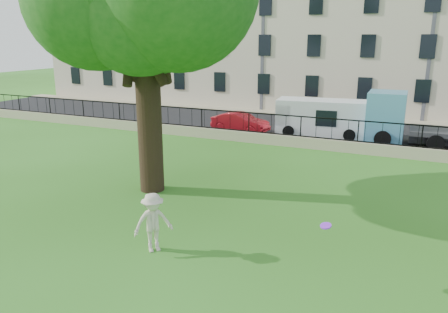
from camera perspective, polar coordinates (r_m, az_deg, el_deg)
The scene contains 11 objects.
ground at distance 13.53m, azimuth -3.36°, elevation -10.16°, with size 120.00×120.00×0.00m, color #2D6317.
retaining_wall at distance 24.14m, azimuth 9.90°, elevation 1.90°, with size 50.00×0.40×0.60m, color tan.
iron_railing at distance 23.96m, azimuth 9.99°, elevation 3.88°, with size 50.00×0.05×1.13m.
street at distance 28.68m, azimuth 12.26°, elevation 3.29°, with size 60.00×9.00×0.01m, color black.
sidewalk at distance 33.69m, azimuth 14.17°, elevation 5.03°, with size 60.00×1.40×0.12m, color tan.
building_row at distance 38.80m, azimuth 16.45°, elevation 16.37°, with size 56.40×10.40×13.80m.
man at distance 12.39m, azimuth -9.24°, elevation -8.51°, with size 1.10×0.63×1.71m, color beige.
frisbee at distance 10.77m, azimuth 13.15°, elevation -8.80°, with size 0.27×0.27×0.03m, color #962AF0.
red_sedan at distance 27.68m, azimuth 2.14°, elevation 4.48°, with size 1.29×3.69×1.22m, color #AE1520.
white_van at distance 27.15m, azimuth 12.52°, elevation 4.95°, with size 5.20×2.03×2.18m, color silver.
blue_truck at distance 26.32m, azimuth 25.66°, elevation 4.25°, with size 6.88×2.44×2.88m, color #5096BC.
Camera 1 is at (5.72, -10.79, 5.82)m, focal length 35.00 mm.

